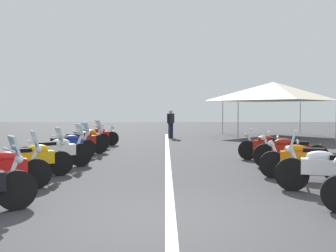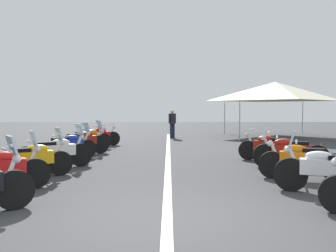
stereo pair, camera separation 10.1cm
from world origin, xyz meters
TOP-DOWN VIEW (x-y plane):
  - ground_plane at (0.00, 0.00)m, footprint 80.00×80.00m
  - lane_centre_stripe at (6.34, 0.00)m, footprint 23.84×0.16m
  - motorcycle_left_row_2 at (3.44, 3.24)m, footprint 1.20×1.80m
  - motorcycle_left_row_3 at (4.79, 3.08)m, footprint 1.36×1.84m
  - motorcycle_left_row_4 at (6.47, 3.21)m, footprint 1.40×1.67m
  - motorcycle_left_row_5 at (7.84, 3.07)m, footprint 1.29×1.82m
  - motorcycle_left_row_6 at (9.25, 3.17)m, footprint 1.40×1.70m
  - motorcycle_left_row_7 at (10.76, 3.10)m, footprint 1.22×1.91m
  - motorcycle_right_row_1 at (1.88, -3.09)m, footprint 0.93×1.99m
  - motorcycle_right_row_2 at (3.25, -3.10)m, footprint 0.88×1.97m
  - motorcycle_right_row_3 at (4.84, -3.34)m, footprint 0.79×2.01m
  - motorcycle_right_row_4 at (6.22, -3.22)m, footprint 1.07×1.94m
  - traffic_cone_0 at (6.05, -4.69)m, footprint 0.36×0.36m
  - bystander_1 at (15.25, -0.22)m, footprint 0.38×0.42m
  - event_tent at (16.33, -6.24)m, footprint 5.68×5.68m

SIDE VIEW (x-z plane):
  - ground_plane at x=0.00m, z-range 0.00..0.00m
  - lane_centre_stripe at x=6.34m, z-range 0.00..0.01m
  - traffic_cone_0 at x=6.05m, z-range -0.02..0.60m
  - motorcycle_right_row_4 at x=6.22m, z-range -0.04..0.95m
  - motorcycle_left_row_7 at x=10.76m, z-range -0.04..0.95m
  - motorcycle_right_row_2 at x=3.25m, z-range -0.04..0.96m
  - motorcycle_left_row_2 at x=3.44m, z-range -0.14..1.05m
  - motorcycle_left_row_6 at x=9.25m, z-range -0.04..0.96m
  - motorcycle_left_row_4 at x=6.47m, z-range -0.14..1.06m
  - motorcycle_right_row_3 at x=4.84m, z-range -0.04..0.97m
  - motorcycle_left_row_3 at x=4.79m, z-range -0.14..1.08m
  - motorcycle_right_row_1 at x=1.88m, z-range -0.14..1.09m
  - motorcycle_left_row_5 at x=7.84m, z-range -0.14..1.09m
  - bystander_1 at x=15.25m, z-range 0.13..1.71m
  - event_tent at x=16.33m, z-range 1.05..4.25m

